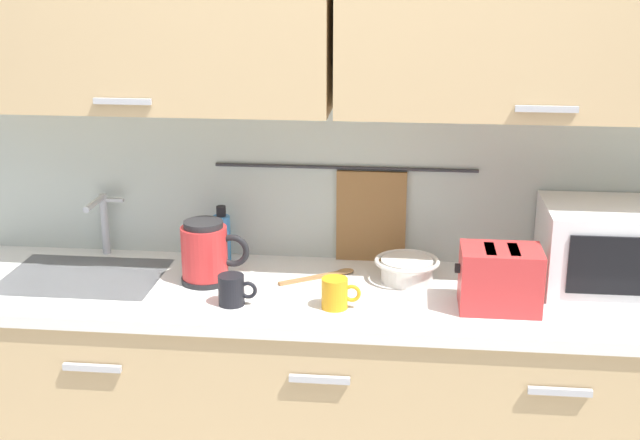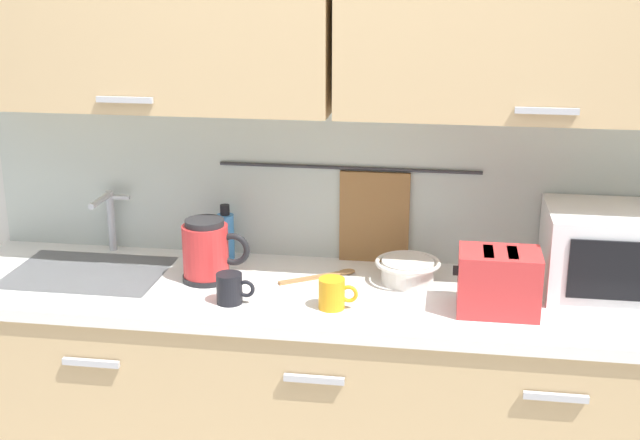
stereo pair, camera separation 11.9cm
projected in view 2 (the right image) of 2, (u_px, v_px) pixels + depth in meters
counter_unit at (326, 410)px, 2.85m from camera, size 2.53×0.64×0.90m
back_wall_assembly at (340, 84)px, 2.74m from camera, size 3.70×0.41×2.50m
sink_faucet at (109, 214)px, 3.00m from camera, size 0.09×0.17×0.22m
microwave at (620, 252)px, 2.64m from camera, size 0.46×0.35×0.27m
electric_kettle at (207, 251)px, 2.76m from camera, size 0.23×0.16×0.21m
dish_soap_bottle at (226, 235)px, 2.96m from camera, size 0.06×0.06×0.20m
mug_near_sink at (230, 288)px, 2.59m from camera, size 0.12×0.08×0.09m
mixing_bowl at (408, 270)px, 2.75m from camera, size 0.21×0.21×0.08m
toaster at (499, 281)px, 2.51m from camera, size 0.26×0.17×0.19m
mug_by_kettle at (333, 293)px, 2.55m from camera, size 0.12×0.08×0.09m
wooden_spoon at (327, 275)px, 2.81m from camera, size 0.25×0.17×0.01m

